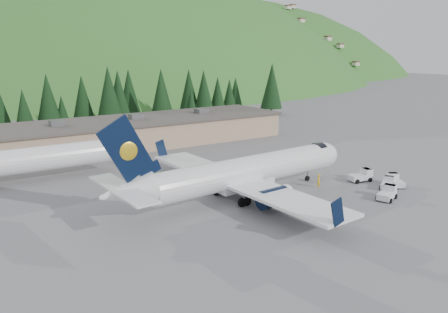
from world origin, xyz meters
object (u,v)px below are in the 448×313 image
baggage_tug_b (362,176)px  baggage_tug_c (395,181)px  terminal_building (112,134)px  ramp_worker (318,181)px  second_airliner (11,161)px  airliner (243,173)px  baggage_tug_a (388,183)px  baggage_tug_d (388,193)px

baggage_tug_b → baggage_tug_c: size_ratio=1.04×
baggage_tug_b → terminal_building: bearing=129.5°
terminal_building → ramp_worker: bearing=-69.8°
second_airliner → baggage_tug_c: bearing=-33.7°
airliner → baggage_tug_c: airliner is taller
baggage_tug_a → baggage_tug_d: 4.72m
baggage_tug_a → terminal_building: 51.20m
baggage_tug_b → baggage_tug_c: bearing=-52.7°
ramp_worker → baggage_tug_c: bearing=120.1°
airliner → baggage_tug_a: airliner is taller
baggage_tug_b → ramp_worker: 7.66m
baggage_tug_b → ramp_worker: (-7.58, 1.07, 0.17)m
second_airliner → ramp_worker: second_airliner is taller
baggage_tug_c → baggage_tug_a: bearing=127.9°
airliner → terminal_building: airliner is taller
terminal_building → airliner: bearing=-84.1°
baggage_tug_b → baggage_tug_d: baggage_tug_b is taller
airliner → baggage_tug_c: (20.55, -7.53, -2.48)m
second_airliner → ramp_worker: (34.84, -24.50, -2.36)m
second_airliner → baggage_tug_a: second_airliner is taller
terminal_building → baggage_tug_d: 52.20m
airliner → baggage_tug_b: 19.03m
baggage_tug_c → airliner: bearing=100.6°
terminal_building → baggage_tug_d: terminal_building is taller
airliner → baggage_tug_d: bearing=-38.8°
baggage_tug_a → ramp_worker: 9.48m
second_airliner → ramp_worker: size_ratio=14.32×
baggage_tug_a → baggage_tug_d: (-3.81, -2.79, 0.07)m
baggage_tug_a → ramp_worker: ramp_worker is taller
ramp_worker → baggage_tug_b: bearing=140.1°
airliner → baggage_tug_d: size_ratio=10.20×
airliner → baggage_tug_b: airliner is taller
baggage_tug_b → ramp_worker: size_ratio=1.87×
airliner → baggage_tug_b: size_ratio=10.17×
airliner → baggage_tug_d: 18.49m
second_airliner → terminal_building: size_ratio=0.39×
baggage_tug_a → terminal_building: (-22.76, 45.82, 1.93)m
baggage_tug_b → terminal_building: 47.30m
second_airliner → terminal_building: second_airliner is taller
airliner → terminal_building: 38.28m
baggage_tug_b → baggage_tug_c: (2.00, -4.04, -0.05)m
airliner → terminal_building: size_ratio=0.51×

